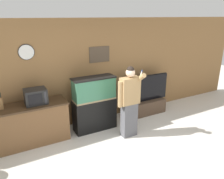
{
  "coord_description": "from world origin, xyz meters",
  "views": [
    {
      "loc": [
        -2.12,
        -2.48,
        2.66
      ],
      "look_at": [
        0.12,
        1.64,
        1.05
      ],
      "focal_mm": 35.0,
      "sensor_mm": 36.0,
      "label": 1
    }
  ],
  "objects": [
    {
      "name": "person_standing",
      "position": [
        0.35,
        1.26,
        0.85
      ],
      "size": [
        0.52,
        0.39,
        1.64
      ],
      "color": "#515156",
      "rests_on": "ground_plane"
    },
    {
      "name": "microwave",
      "position": [
        -1.49,
        2.02,
        1.05
      ],
      "size": [
        0.44,
        0.37,
        0.32
      ],
      "color": "black",
      "rests_on": "counter_island"
    },
    {
      "name": "tv_on_stand",
      "position": [
        1.39,
        2.04,
        0.33
      ],
      "size": [
        1.45,
        0.4,
        1.12
      ],
      "color": "#4C3828",
      "rests_on": "ground_plane"
    },
    {
      "name": "wall_back_paneled",
      "position": [
        -0.0,
        2.43,
        1.3
      ],
      "size": [
        10.0,
        0.08,
        2.6
      ],
      "color": "olive",
      "rests_on": "ground_plane"
    },
    {
      "name": "ground_plane",
      "position": [
        0.0,
        0.0,
        0.0
      ],
      "size": [
        18.0,
        18.0,
        0.0
      ],
      "primitive_type": "plane",
      "color": "beige"
    },
    {
      "name": "aquarium_on_stand",
      "position": [
        -0.21,
        1.92,
        0.66
      ],
      "size": [
        1.01,
        0.39,
        1.31
      ],
      "color": "black",
      "rests_on": "ground_plane"
    },
    {
      "name": "counter_island",
      "position": [
        -1.63,
        2.02,
        0.45
      ],
      "size": [
        1.51,
        0.6,
        0.89
      ],
      "color": "brown",
      "rests_on": "ground_plane"
    }
  ]
}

